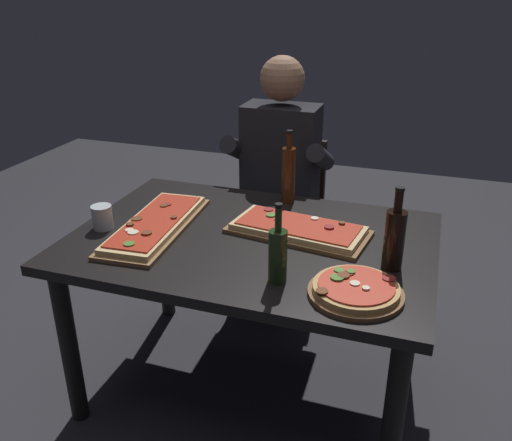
% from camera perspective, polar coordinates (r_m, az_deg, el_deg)
% --- Properties ---
extents(ground_plane, '(6.40, 6.40, 0.00)m').
position_cam_1_polar(ground_plane, '(2.52, -0.38, -17.03)').
color(ground_plane, '#2D2D33').
extents(dining_table, '(1.40, 0.96, 0.74)m').
position_cam_1_polar(dining_table, '(2.15, -0.43, -4.04)').
color(dining_table, black).
rests_on(dining_table, ground_plane).
extents(pizza_rectangular_front, '(0.58, 0.33, 0.05)m').
position_cam_1_polar(pizza_rectangular_front, '(2.14, 4.49, -0.91)').
color(pizza_rectangular_front, brown).
rests_on(pizza_rectangular_front, dining_table).
extents(pizza_rectangular_left, '(0.28, 0.64, 0.05)m').
position_cam_1_polar(pizza_rectangular_left, '(2.21, -10.57, -0.41)').
color(pizza_rectangular_left, olive).
rests_on(pizza_rectangular_left, dining_table).
extents(pizza_round_far, '(0.31, 0.31, 0.05)m').
position_cam_1_polar(pizza_round_far, '(1.76, 10.50, -7.24)').
color(pizza_round_far, brown).
rests_on(pizza_round_far, dining_table).
extents(wine_bottle_dark, '(0.06, 0.06, 0.28)m').
position_cam_1_polar(wine_bottle_dark, '(1.77, 2.32, -3.55)').
color(wine_bottle_dark, '#233819').
rests_on(wine_bottle_dark, dining_table).
extents(oil_bottle_amber, '(0.06, 0.06, 0.33)m').
position_cam_1_polar(oil_bottle_amber, '(2.40, 3.46, 5.00)').
color(oil_bottle_amber, '#47230F').
rests_on(oil_bottle_amber, dining_table).
extents(vinegar_bottle_green, '(0.07, 0.07, 0.30)m').
position_cam_1_polar(vinegar_bottle_green, '(1.90, 14.43, -1.79)').
color(vinegar_bottle_green, black).
rests_on(vinegar_bottle_green, dining_table).
extents(tumbler_near_camera, '(0.08, 0.08, 0.10)m').
position_cam_1_polar(tumbler_near_camera, '(2.25, -15.96, 0.35)').
color(tumbler_near_camera, silver).
rests_on(tumbler_near_camera, dining_table).
extents(diner_chair, '(0.44, 0.44, 0.87)m').
position_cam_1_polar(diner_chair, '(2.99, 2.92, 1.01)').
color(diner_chair, black).
rests_on(diner_chair, ground_plane).
extents(seated_diner, '(0.53, 0.41, 1.33)m').
position_cam_1_polar(seated_diner, '(2.79, 2.35, 4.92)').
color(seated_diner, '#23232D').
rests_on(seated_diner, ground_plane).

